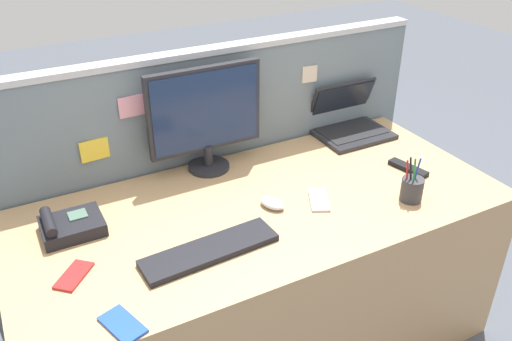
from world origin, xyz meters
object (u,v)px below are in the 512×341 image
Objects in this scene: desk_phone at (70,225)px; pen_cup at (412,189)px; desktop_monitor at (205,115)px; cell_phone_blue_case at (122,325)px; tv_remote at (408,168)px; laptop at (347,121)px; cell_phone_red_case at (74,276)px; keyboard_main at (210,250)px; cell_phone_silver_slab at (319,200)px; computer_mouse_right_hand at (272,203)px.

desk_phone is 1.22m from pen_cup.
desktop_monitor is 0.83m from pen_cup.
desk_phone is 0.50m from cell_phone_blue_case.
tv_remote is (0.71, -0.41, -0.23)m from desktop_monitor.
desk_phone reaches higher than tv_remote.
laptop is 2.48× the size of cell_phone_red_case.
keyboard_main is 2.66× the size of tv_remote.
desktop_monitor reaches higher than tv_remote.
keyboard_main is at bearing -40.96° from desk_phone.
cell_phone_silver_slab is at bearing -58.44° from desktop_monitor.
keyboard_main is (-0.22, -0.52, -0.23)m from desktop_monitor.
cell_phone_silver_slab is (0.48, 0.09, -0.01)m from keyboard_main.
cell_phone_red_case is at bearing 87.56° from cell_phone_blue_case.
desktop_monitor is 0.45m from computer_mouse_right_hand.
laptop is 1.93× the size of tv_remote.
keyboard_main is 3.01× the size of cell_phone_silver_slab.
tv_remote is (1.34, 0.02, 0.01)m from cell_phone_red_case.
computer_mouse_right_hand is (0.68, -0.19, -0.01)m from desk_phone.
cell_phone_red_case and cell_phone_blue_case have the same top height.
cell_phone_silver_slab is (0.85, -0.23, -0.02)m from desk_phone.
desktop_monitor is 1.03× the size of keyboard_main.
cell_phone_blue_case is 0.82× the size of tv_remote.
keyboard_main is at bearing -112.87° from desktop_monitor.
desk_phone is 2.02× the size of computer_mouse_right_hand.
desktop_monitor is at bearing 76.56° from cell_phone_red_case.
laptop is at bearing 60.35° from cell_phone_red_case.
desktop_monitor is 0.80m from cell_phone_red_case.
keyboard_main is (0.37, -0.32, -0.02)m from desk_phone.
pen_cup is 1.30× the size of cell_phone_blue_case.
cell_phone_red_case is (-1.20, 0.15, -0.04)m from pen_cup.
cell_phone_blue_case is at bearing -128.58° from desktop_monitor.
cell_phone_blue_case is (-0.34, -0.18, -0.01)m from keyboard_main.
keyboard_main is at bearing 175.47° from pen_cup.
desktop_monitor is 0.55m from cell_phone_silver_slab.
tv_remote is (0.14, 0.17, -0.04)m from pen_cup.
keyboard_main is at bearing -178.33° from computer_mouse_right_hand.
pen_cup reaches higher than desk_phone.
desktop_monitor reaches higher than laptop.
pen_cup is 1.06× the size of tv_remote.
pen_cup is (-0.14, -0.59, -0.01)m from laptop.
keyboard_main is 0.79m from pen_cup.
cell_phone_blue_case is (0.08, -0.26, 0.00)m from cell_phone_red_case.
pen_cup is at bearing -103.22° from laptop.
cell_phone_silver_slab is at bearing -37.12° from computer_mouse_right_hand.
tv_remote is at bearing -29.71° from desktop_monitor.
computer_mouse_right_hand reaches higher than tv_remote.
desktop_monitor reaches higher than pen_cup.
computer_mouse_right_hand is at bearing 157.44° from pen_cup.
keyboard_main reaches higher than cell_phone_red_case.
cell_phone_red_case is at bearing -161.92° from laptop.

